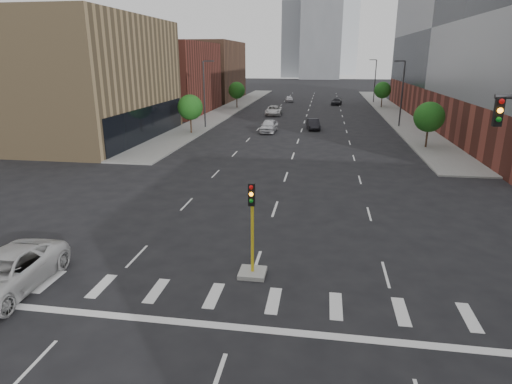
% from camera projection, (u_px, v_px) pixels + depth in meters
% --- Properties ---
extents(sidewalk_left_far, '(5.00, 92.00, 0.15)m').
position_uv_depth(sidewalk_left_far, '(231.00, 108.00, 82.88)').
color(sidewalk_left_far, gray).
rests_on(sidewalk_left_far, ground).
extents(sidewalk_right_far, '(5.00, 92.00, 0.15)m').
position_uv_depth(sidewalk_right_far, '(391.00, 111.00, 78.44)').
color(sidewalk_right_far, gray).
rests_on(sidewalk_right_far, ground).
extents(building_left_mid, '(20.00, 24.00, 14.00)m').
position_uv_depth(building_left_mid, '(66.00, 79.00, 50.62)').
color(building_left_mid, '#917752').
rests_on(building_left_mid, ground).
extents(building_left_far_a, '(20.00, 22.00, 12.00)m').
position_uv_depth(building_left_far_a, '(152.00, 78.00, 75.42)').
color(building_left_far_a, brown).
rests_on(building_left_far_a, ground).
extents(building_left_far_b, '(20.00, 24.00, 13.00)m').
position_uv_depth(building_left_far_b, '(194.00, 71.00, 99.76)').
color(building_left_far_b, brown).
rests_on(building_left_far_b, ground).
extents(tower_left, '(22.00, 22.00, 70.00)m').
position_uv_depth(tower_left, '(306.00, 3.00, 208.92)').
color(tower_left, '#B2B7BC').
rests_on(tower_left, ground).
extents(tower_right, '(20.00, 20.00, 80.00)m').
position_uv_depth(tower_right, '(342.00, 1.00, 242.44)').
color(tower_right, '#B2B7BC').
rests_on(tower_right, ground).
extents(tower_mid, '(18.00, 18.00, 44.00)m').
position_uv_depth(tower_mid, '(321.00, 28.00, 192.79)').
color(tower_mid, slate).
rests_on(tower_mid, ground).
extents(median_traffic_signal, '(1.20, 1.20, 4.40)m').
position_uv_depth(median_traffic_signal, '(252.00, 256.00, 19.11)').
color(median_traffic_signal, '#999993').
rests_on(median_traffic_signal, ground).
extents(streetlight_right_a, '(1.60, 0.22, 9.07)m').
position_uv_depth(streetlight_right_a, '(402.00, 91.00, 59.29)').
color(streetlight_right_a, '#2D2D30').
rests_on(streetlight_right_a, ground).
extents(streetlight_right_b, '(1.60, 0.22, 9.07)m').
position_uv_depth(streetlight_right_b, '(375.00, 79.00, 92.26)').
color(streetlight_right_b, '#2D2D30').
rests_on(streetlight_right_b, ground).
extents(streetlight_left, '(1.60, 0.22, 9.07)m').
position_uv_depth(streetlight_left, '(205.00, 91.00, 58.55)').
color(streetlight_left, '#2D2D30').
rests_on(streetlight_left, ground).
extents(tree_left_near, '(3.20, 3.20, 4.85)m').
position_uv_depth(tree_left_near, '(190.00, 107.00, 54.41)').
color(tree_left_near, '#382619').
rests_on(tree_left_near, ground).
extents(tree_left_far, '(3.20, 3.20, 4.85)m').
position_uv_depth(tree_left_far, '(237.00, 90.00, 82.68)').
color(tree_left_far, '#382619').
rests_on(tree_left_far, ground).
extents(tree_right_near, '(3.20, 3.20, 4.85)m').
position_uv_depth(tree_right_near, '(429.00, 117.00, 45.55)').
color(tree_right_near, '#382619').
rests_on(tree_right_near, ground).
extents(tree_right_far, '(3.20, 3.20, 4.85)m').
position_uv_depth(tree_right_far, '(383.00, 90.00, 83.24)').
color(tree_right_far, '#382619').
rests_on(tree_right_far, ground).
extents(car_near_left, '(2.24, 5.02, 1.68)m').
position_uv_depth(car_near_left, '(269.00, 126.00, 56.39)').
color(car_near_left, silver).
rests_on(car_near_left, ground).
extents(car_mid_right, '(2.14, 4.51, 1.43)m').
position_uv_depth(car_mid_right, '(313.00, 124.00, 58.65)').
color(car_mid_right, black).
rests_on(car_mid_right, ground).
extents(car_far_left, '(2.72, 5.66, 1.56)m').
position_uv_depth(car_far_left, '(274.00, 110.00, 73.27)').
color(car_far_left, white).
rests_on(car_far_left, ground).
extents(car_deep_right, '(2.53, 4.83, 1.34)m').
position_uv_depth(car_deep_right, '(337.00, 102.00, 89.15)').
color(car_deep_right, black).
rests_on(car_deep_right, ground).
extents(car_distant, '(2.13, 4.10, 1.33)m').
position_uv_depth(car_distant, '(289.00, 99.00, 95.00)').
color(car_distant, silver).
rests_on(car_distant, ground).
extents(parked_minivan, '(2.89, 6.06, 1.67)m').
position_uv_depth(parked_minivan, '(5.00, 273.00, 17.84)').
color(parked_minivan, beige).
rests_on(parked_minivan, ground).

